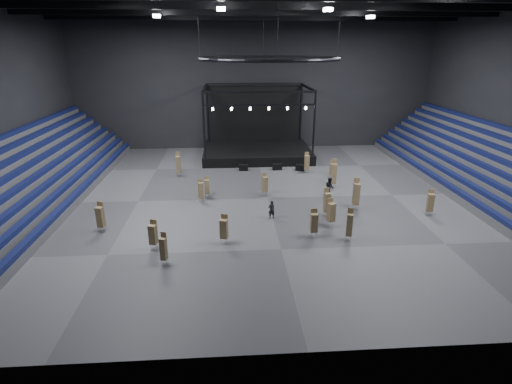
{
  "coord_description": "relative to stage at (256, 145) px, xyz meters",
  "views": [
    {
      "loc": [
        -3.59,
        -36.34,
        14.08
      ],
      "look_at": [
        -1.28,
        -2.0,
        1.4
      ],
      "focal_mm": 28.0,
      "sensor_mm": 36.0,
      "label": 1
    }
  ],
  "objects": [
    {
      "name": "wall_front",
      "position": [
        -0.0,
        -37.24,
        7.55
      ],
      "size": [
        50.0,
        0.2,
        18.0
      ],
      "primitive_type": "cube",
      "color": "black",
      "rests_on": "ground"
    },
    {
      "name": "flight_case_left",
      "position": [
        -2.02,
        -6.88,
        -1.09
      ],
      "size": [
        1.12,
        0.62,
        0.72
      ],
      "primitive_type": "cube",
      "rotation": [
        0.0,
        0.0,
        -0.08
      ],
      "color": "black",
      "rests_on": "floor"
    },
    {
      "name": "bleachers_left",
      "position": [
        -22.94,
        -16.24,
        0.28
      ],
      "size": [
        7.2,
        40.0,
        6.4
      ],
      "color": "#4A4A4C",
      "rests_on": "floor"
    },
    {
      "name": "roof_girders",
      "position": [
        -0.0,
        -16.24,
        15.75
      ],
      "size": [
        49.0,
        30.35,
        0.7
      ],
      "color": "black",
      "rests_on": "ceiling"
    },
    {
      "name": "bleachers_right",
      "position": [
        22.94,
        -16.24,
        0.28
      ],
      "size": [
        7.2,
        40.0,
        6.4
      ],
      "color": "#4A4A4C",
      "rests_on": "floor"
    },
    {
      "name": "chair_stack_15",
      "position": [
        -5.92,
        -15.53,
        -0.33
      ],
      "size": [
        0.49,
        0.49,
        2.12
      ],
      "rotation": [
        0.0,
        0.0,
        0.09
      ],
      "color": "silver",
      "rests_on": "floor"
    },
    {
      "name": "floodlights",
      "position": [
        -0.0,
        -20.24,
        15.15
      ],
      "size": [
        28.6,
        16.6,
        0.25
      ],
      "color": "white",
      "rests_on": "roof_girders"
    },
    {
      "name": "floor",
      "position": [
        -0.0,
        -16.24,
        -1.45
      ],
      "size": [
        50.0,
        50.0,
        0.0
      ],
      "primitive_type": "plane",
      "color": "#47474A",
      "rests_on": "ground"
    },
    {
      "name": "chair_stack_11",
      "position": [
        7.18,
        -13.53,
        0.11
      ],
      "size": [
        0.61,
        0.61,
        3.09
      ],
      "rotation": [
        0.0,
        0.0,
        -0.15
      ],
      "color": "silver",
      "rests_on": "floor"
    },
    {
      "name": "chair_stack_6",
      "position": [
        -0.22,
        -15.49,
        -0.23
      ],
      "size": [
        0.63,
        0.63,
        2.32
      ],
      "rotation": [
        0.0,
        0.0,
        0.4
      ],
      "color": "silver",
      "rests_on": "floor"
    },
    {
      "name": "chair_stack_5",
      "position": [
        5.36,
        -25.53,
        -0.15
      ],
      "size": [
        0.55,
        0.55,
        2.57
      ],
      "rotation": [
        0.0,
        0.0,
        -0.27
      ],
      "color": "silver",
      "rests_on": "floor"
    },
    {
      "name": "wall_back",
      "position": [
        -0.0,
        4.76,
        7.55
      ],
      "size": [
        50.0,
        0.2,
        18.0
      ],
      "primitive_type": "cube",
      "color": "black",
      "rests_on": "ground"
    },
    {
      "name": "man_center",
      "position": [
        -0.14,
        -21.11,
        -0.63
      ],
      "size": [
        0.68,
        0.55,
        1.64
      ],
      "primitive_type": "imported",
      "rotation": [
        0.0,
        0.0,
        3.43
      ],
      "color": "black",
      "rests_on": "floor"
    },
    {
      "name": "chair_stack_7",
      "position": [
        -4.17,
        -25.44,
        -0.23
      ],
      "size": [
        0.65,
        0.65,
        2.29
      ],
      "rotation": [
        0.0,
        0.0,
        -0.28
      ],
      "color": "silver",
      "rests_on": "floor"
    },
    {
      "name": "chair_stack_14",
      "position": [
        7.81,
        -10.22,
        -0.44
      ],
      "size": [
        0.44,
        0.44,
        1.92
      ],
      "rotation": [
        0.0,
        0.0,
        -0.06
      ],
      "color": "silver",
      "rests_on": "floor"
    },
    {
      "name": "chair_stack_16",
      "position": [
        7.72,
        -19.51,
        0.04
      ],
      "size": [
        0.54,
        0.54,
        2.94
      ],
      "rotation": [
        0.0,
        0.0,
        -0.02
      ],
      "color": "silver",
      "rests_on": "floor"
    },
    {
      "name": "chair_stack_9",
      "position": [
        2.78,
        -24.82,
        -0.22
      ],
      "size": [
        0.54,
        0.54,
        2.29
      ],
      "rotation": [
        0.0,
        0.0,
        0.02
      ],
      "color": "silver",
      "rests_on": "floor"
    },
    {
      "name": "flight_case_mid",
      "position": [
        2.04,
        -6.88,
        -1.09
      ],
      "size": [
        1.15,
        0.68,
        0.73
      ],
      "primitive_type": "cube",
      "rotation": [
        0.0,
        0.0,
        0.12
      ],
      "color": "black",
      "rests_on": "floor"
    },
    {
      "name": "chair_stack_10",
      "position": [
        -14.0,
        -22.76,
        -0.14
      ],
      "size": [
        0.62,
        0.62,
        2.52
      ],
      "rotation": [
        0.0,
        0.0,
        -0.23
      ],
      "color": "silver",
      "rests_on": "floor"
    },
    {
      "name": "crew_member",
      "position": [
        6.14,
        -16.06,
        -0.49
      ],
      "size": [
        0.92,
        1.07,
        1.92
      ],
      "primitive_type": "imported",
      "rotation": [
        0.0,
        0.0,
        1.8
      ],
      "color": "black",
      "rests_on": "floor"
    },
    {
      "name": "chair_stack_1",
      "position": [
        -6.43,
        -16.79,
        -0.26
      ],
      "size": [
        0.53,
        0.53,
        2.32
      ],
      "rotation": [
        0.0,
        0.0,
        0.3
      ],
      "color": "silver",
      "rests_on": "floor"
    },
    {
      "name": "chair_stack_12",
      "position": [
        4.69,
        -20.94,
        -0.14
      ],
      "size": [
        0.54,
        0.54,
        2.58
      ],
      "rotation": [
        0.0,
        0.0,
        0.16
      ],
      "color": "silver",
      "rests_on": "floor"
    },
    {
      "name": "chair_stack_13",
      "position": [
        -8.23,
        -28.23,
        -0.27
      ],
      "size": [
        0.51,
        0.51,
        2.33
      ],
      "rotation": [
        0.0,
        0.0,
        -0.31
      ],
      "color": "silver",
      "rests_on": "floor"
    },
    {
      "name": "stage",
      "position": [
        0.0,
        0.0,
        0.0
      ],
      "size": [
        14.0,
        10.0,
        9.2
      ],
      "color": "black",
      "rests_on": "floor"
    },
    {
      "name": "chair_stack_2",
      "position": [
        5.34,
        -8.22,
        -0.16
      ],
      "size": [
        0.52,
        0.52,
        2.45
      ],
      "rotation": [
        0.0,
        0.0,
        0.01
      ],
      "color": "silver",
      "rests_on": "floor"
    },
    {
      "name": "chair_stack_4",
      "position": [
        4.57,
        -22.99,
        -0.17
      ],
      "size": [
        0.71,
        0.71,
        2.41
      ],
      "rotation": [
        0.0,
        0.0,
        0.38
      ],
      "color": "silver",
      "rests_on": "floor"
    },
    {
      "name": "chair_stack_3",
      "position": [
        -9.47,
        -8.59,
        -0.03
      ],
      "size": [
        0.52,
        0.52,
        2.81
      ],
      "rotation": [
        0.0,
        0.0,
        0.05
      ],
      "color": "silver",
      "rests_on": "floor"
    },
    {
      "name": "flight_case_right",
      "position": [
        4.76,
        -7.36,
        -1.08
      ],
      "size": [
        1.23,
        0.96,
        0.73
      ],
      "primitive_type": "cube",
      "rotation": [
        0.0,
        0.0,
        -0.43
      ],
      "color": "black",
      "rests_on": "floor"
    },
    {
      "name": "chair_stack_0",
      "position": [
        13.73,
        -21.41,
        -0.19
      ],
      "size": [
        0.61,
        0.61,
        2.4
      ],
      "rotation": [
        0.0,
        0.0,
        -0.21
      ],
      "color": "silver",
      "rests_on": "floor"
    },
    {
      "name": "chair_stack_8",
      "position": [
        -9.3,
        -26.03,
        -0.23
      ],
      "size": [
        0.64,
        0.64,
        2.28
      ],
      "rotation": [
        0.0,
        0.0,
        -0.28
      ],
      "color": "silver",
      "rests_on": "floor"
    },
    {
      "name": "truss_ring",
      "position": [
        -0.0,
        -16.24,
        11.55
      ],
      "size": [
        12.3,
        12.3,
        5.15
      ],
      "color": "black",
      "rests_on": "ceiling"
    }
  ]
}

